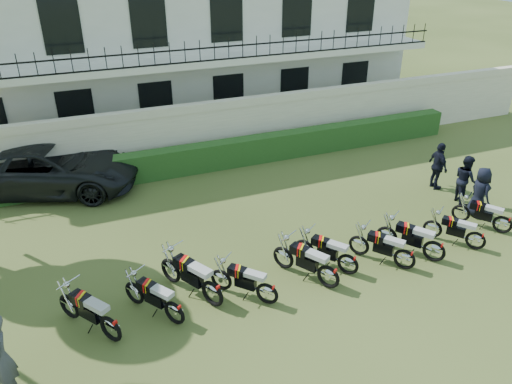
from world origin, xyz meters
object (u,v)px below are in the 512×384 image
motorcycle_8 (477,236)px  officer_4 (465,179)px  motorcycle_0 (110,323)px  inspector (1,358)px  officer_5 (438,166)px  motorcycle_4 (329,272)px  suv (49,168)px  motorcycle_2 (212,288)px  motorcycle_5 (348,260)px  motorcycle_7 (435,246)px  motorcycle_3 (267,289)px  motorcycle_9 (503,220)px  motorcycle_6 (405,255)px  motorcycle_1 (174,308)px  officer_3 (480,192)px

motorcycle_8 → officer_4: 2.91m
motorcycle_0 → officer_4: size_ratio=1.03×
inspector → officer_5: bearing=101.7°
motorcycle_4 → inspector: size_ratio=0.93×
motorcycle_0 → suv: (-0.93, 8.02, 0.32)m
motorcycle_2 → motorcycle_5: (3.56, -0.12, -0.06)m
motorcycle_4 → motorcycle_5: motorcycle_4 is taller
motorcycle_4 → motorcycle_0: bearing=147.9°
motorcycle_7 → officer_4: (3.10, 2.39, 0.32)m
officer_4 → motorcycle_3: bearing=122.2°
motorcycle_5 → motorcycle_8: size_ratio=1.08×
motorcycle_2 → motorcycle_9: (8.76, -0.07, -0.09)m
motorcycle_2 → motorcycle_8: bearing=-32.6°
motorcycle_3 → suv: bearing=76.2°
officer_5 → suv: bearing=76.7°
motorcycle_0 → motorcycle_4: size_ratio=0.95×
motorcycle_7 → inspector: inspector is taller
motorcycle_6 → motorcycle_0: bearing=141.9°
motorcycle_0 → motorcycle_7: 8.32m
motorcycle_6 → inspector: (-9.36, -0.53, 0.47)m
motorcycle_1 → motorcycle_3: motorcycle_1 is taller
motorcycle_8 → motorcycle_7: bearing=144.9°
motorcycle_6 → officer_4: 4.70m
motorcycle_2 → inspector: (-4.32, -1.00, 0.41)m
officer_5 → motorcycle_3: bearing=121.9°
motorcycle_6 → officer_5: bearing=5.4°
motorcycle_5 → officer_3: (5.29, 1.16, 0.34)m
motorcycle_7 → motorcycle_8: bearing=-33.0°
motorcycle_2 → motorcycle_6: bearing=-34.6°
motorcycle_7 → inspector: bearing=148.6°
motorcycle_3 → motorcycle_9: bearing=-40.0°
suv → motorcycle_4: bearing=-123.9°
motorcycle_3 → motorcycle_1: bearing=133.5°
motorcycle_5 → officer_3: officer_3 is taller
motorcycle_1 → officer_3: officer_3 is taller
motorcycle_5 → motorcycle_8: bearing=-40.7°
motorcycle_3 → motorcycle_7: 4.77m
motorcycle_4 → officer_3: officer_3 is taller
motorcycle_6 → officer_3: bearing=-15.0°
motorcycle_4 → officer_4: bearing=-10.2°
motorcycle_7 → inspector: size_ratio=0.88×
motorcycle_9 → officer_4: size_ratio=0.92×
motorcycle_2 → motorcycle_3: 1.28m
officer_5 → motorcycle_6: bearing=139.9°
motorcycle_1 → inspector: size_ratio=0.84×
motorcycle_5 → motorcycle_7: motorcycle_7 is taller
motorcycle_3 → inspector: inspector is taller
motorcycle_3 → motorcycle_8: motorcycle_3 is taller
motorcycle_1 → motorcycle_9: motorcycle_1 is taller
officer_5 → motorcycle_1: bearing=116.3°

